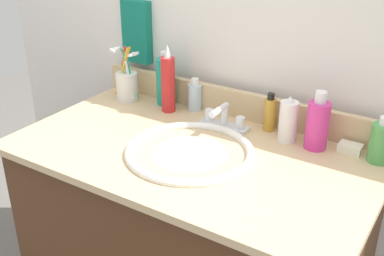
{
  "coord_description": "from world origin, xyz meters",
  "views": [
    {
      "loc": [
        0.64,
        -1.01,
        1.45
      ],
      "look_at": [
        0.0,
        0.0,
        0.88
      ],
      "focal_mm": 44.71,
      "sensor_mm": 36.0,
      "label": 1
    }
  ],
  "objects_px": {
    "bottle_lotion_white": "(288,121)",
    "soap_bar": "(350,148)",
    "bottle_oil_amber": "(270,114)",
    "bottle_gel_clear": "(195,96)",
    "bottle_mouthwash_teal": "(166,81)",
    "faucet": "(223,120)",
    "bottle_soap_pink": "(317,124)",
    "cup_white_ceramic": "(127,84)",
    "hand_towel": "(137,32)",
    "bottle_spray_red": "(168,83)",
    "bottle_toner_green": "(381,142)"
  },
  "relations": [
    {
      "from": "faucet",
      "to": "bottle_soap_pink",
      "type": "xyz_separation_m",
      "value": [
        0.29,
        0.03,
        0.05
      ]
    },
    {
      "from": "bottle_spray_red",
      "to": "bottle_toner_green",
      "type": "relative_size",
      "value": 1.75
    },
    {
      "from": "faucet",
      "to": "hand_towel",
      "type": "bearing_deg",
      "value": 163.76
    },
    {
      "from": "bottle_mouthwash_teal",
      "to": "bottle_spray_red",
      "type": "distance_m",
      "value": 0.07
    },
    {
      "from": "bottle_lotion_white",
      "to": "bottle_toner_green",
      "type": "bearing_deg",
      "value": 3.25
    },
    {
      "from": "faucet",
      "to": "bottle_oil_amber",
      "type": "relative_size",
      "value": 1.33
    },
    {
      "from": "bottle_soap_pink",
      "to": "bottle_toner_green",
      "type": "bearing_deg",
      "value": 4.89
    },
    {
      "from": "hand_towel",
      "to": "bottle_soap_pink",
      "type": "relative_size",
      "value": 1.28
    },
    {
      "from": "faucet",
      "to": "bottle_oil_amber",
      "type": "distance_m",
      "value": 0.14
    },
    {
      "from": "bottle_oil_amber",
      "to": "bottle_lotion_white",
      "type": "xyz_separation_m",
      "value": [
        0.07,
        -0.04,
        0.01
      ]
    },
    {
      "from": "bottle_oil_amber",
      "to": "soap_bar",
      "type": "distance_m",
      "value": 0.26
    },
    {
      "from": "bottle_lotion_white",
      "to": "bottle_gel_clear",
      "type": "relative_size",
      "value": 1.27
    },
    {
      "from": "bottle_spray_red",
      "to": "hand_towel",
      "type": "bearing_deg",
      "value": 153.09
    },
    {
      "from": "faucet",
      "to": "soap_bar",
      "type": "height_order",
      "value": "faucet"
    },
    {
      "from": "bottle_soap_pink",
      "to": "bottle_toner_green",
      "type": "distance_m",
      "value": 0.17
    },
    {
      "from": "hand_towel",
      "to": "bottle_toner_green",
      "type": "xyz_separation_m",
      "value": [
        0.88,
        -0.08,
        -0.16
      ]
    },
    {
      "from": "cup_white_ceramic",
      "to": "faucet",
      "type": "bearing_deg",
      "value": -3.55
    },
    {
      "from": "faucet",
      "to": "bottle_toner_green",
      "type": "relative_size",
      "value": 1.22
    },
    {
      "from": "bottle_oil_amber",
      "to": "bottle_soap_pink",
      "type": "xyz_separation_m",
      "value": [
        0.16,
        -0.04,
        0.02
      ]
    },
    {
      "from": "bottle_oil_amber",
      "to": "bottle_spray_red",
      "type": "bearing_deg",
      "value": -172.85
    },
    {
      "from": "bottle_lotion_white",
      "to": "cup_white_ceramic",
      "type": "distance_m",
      "value": 0.6
    },
    {
      "from": "bottle_gel_clear",
      "to": "bottle_toner_green",
      "type": "height_order",
      "value": "bottle_toner_green"
    },
    {
      "from": "bottle_mouthwash_teal",
      "to": "soap_bar",
      "type": "xyz_separation_m",
      "value": [
        0.65,
        -0.02,
        -0.07
      ]
    },
    {
      "from": "bottle_oil_amber",
      "to": "bottle_mouthwash_teal",
      "type": "height_order",
      "value": "bottle_mouthwash_teal"
    },
    {
      "from": "hand_towel",
      "to": "bottle_spray_red",
      "type": "height_order",
      "value": "hand_towel"
    },
    {
      "from": "bottle_soap_pink",
      "to": "cup_white_ceramic",
      "type": "xyz_separation_m",
      "value": [
        -0.69,
        -0.0,
        -0.02
      ]
    },
    {
      "from": "bottle_lotion_white",
      "to": "cup_white_ceramic",
      "type": "height_order",
      "value": "cup_white_ceramic"
    },
    {
      "from": "hand_towel",
      "to": "bottle_oil_amber",
      "type": "distance_m",
      "value": 0.58
    },
    {
      "from": "bottle_spray_red",
      "to": "soap_bar",
      "type": "xyz_separation_m",
      "value": [
        0.6,
        0.03,
        -0.09
      ]
    },
    {
      "from": "bottle_lotion_white",
      "to": "soap_bar",
      "type": "xyz_separation_m",
      "value": [
        0.18,
        0.03,
        -0.05
      ]
    },
    {
      "from": "bottle_oil_amber",
      "to": "bottle_soap_pink",
      "type": "bearing_deg",
      "value": -12.94
    },
    {
      "from": "cup_white_ceramic",
      "to": "bottle_mouthwash_teal",
      "type": "bearing_deg",
      "value": 18.45
    },
    {
      "from": "bottle_toner_green",
      "to": "bottle_gel_clear",
      "type": "bearing_deg",
      "value": 176.57
    },
    {
      "from": "faucet",
      "to": "bottle_mouthwash_teal",
      "type": "distance_m",
      "value": 0.28
    },
    {
      "from": "hand_towel",
      "to": "bottle_gel_clear",
      "type": "relative_size",
      "value": 1.99
    },
    {
      "from": "bottle_mouthwash_teal",
      "to": "bottle_toner_green",
      "type": "relative_size",
      "value": 1.43
    },
    {
      "from": "bottle_mouthwash_teal",
      "to": "bottle_lotion_white",
      "type": "xyz_separation_m",
      "value": [
        0.47,
        -0.04,
        -0.02
      ]
    },
    {
      "from": "hand_towel",
      "to": "bottle_spray_red",
      "type": "distance_m",
      "value": 0.26
    },
    {
      "from": "bottle_oil_amber",
      "to": "bottle_toner_green",
      "type": "distance_m",
      "value": 0.33
    },
    {
      "from": "bottle_oil_amber",
      "to": "bottle_gel_clear",
      "type": "xyz_separation_m",
      "value": [
        -0.28,
        0.01,
        -0.01
      ]
    },
    {
      "from": "bottle_soap_pink",
      "to": "bottle_lotion_white",
      "type": "distance_m",
      "value": 0.09
    },
    {
      "from": "bottle_oil_amber",
      "to": "bottle_spray_red",
      "type": "xyz_separation_m",
      "value": [
        -0.35,
        -0.04,
        0.05
      ]
    },
    {
      "from": "soap_bar",
      "to": "bottle_oil_amber",
      "type": "bearing_deg",
      "value": 177.87
    },
    {
      "from": "bottle_oil_amber",
      "to": "cup_white_ceramic",
      "type": "xyz_separation_m",
      "value": [
        -0.53,
        -0.04,
        0.0
      ]
    },
    {
      "from": "bottle_mouthwash_teal",
      "to": "cup_white_ceramic",
      "type": "relative_size",
      "value": 0.96
    },
    {
      "from": "bottle_oil_amber",
      "to": "bottle_gel_clear",
      "type": "relative_size",
      "value": 1.09
    },
    {
      "from": "bottle_soap_pink",
      "to": "soap_bar",
      "type": "distance_m",
      "value": 0.11
    },
    {
      "from": "bottle_mouthwash_teal",
      "to": "bottle_gel_clear",
      "type": "relative_size",
      "value": 1.69
    },
    {
      "from": "bottle_soap_pink",
      "to": "bottle_gel_clear",
      "type": "bearing_deg",
      "value": 173.34
    },
    {
      "from": "bottle_mouthwash_teal",
      "to": "soap_bar",
      "type": "bearing_deg",
      "value": -1.43
    }
  ]
}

